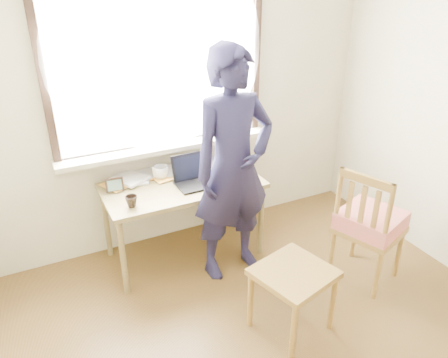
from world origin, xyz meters
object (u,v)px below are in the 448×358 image
side_chair (370,223)px  work_chair (293,280)px  mug_dark (132,201)px  desk (183,191)px  laptop (195,177)px  mug_white (161,172)px  person (233,168)px

side_chair → work_chair: bearing=-166.7°
mug_dark → desk: bearing=21.3°
laptop → mug_white: laptop is taller
person → desk: bearing=125.6°
laptop → side_chair: (1.08, -0.91, -0.23)m
laptop → mug_dark: (-0.58, -0.15, -0.01)m
work_chair → side_chair: side_chair is taller
work_chair → person: (-0.05, 0.79, 0.52)m
work_chair → side_chair: 0.87m
mug_dark → work_chair: (0.82, -0.96, -0.33)m
laptop → work_chair: size_ratio=0.60×
desk → laptop: 0.17m
laptop → mug_dark: size_ratio=3.70×
desk → laptop: size_ratio=3.77×
laptop → mug_dark: laptop is taller
mug_white → work_chair: mug_white is taller
mug_white → mug_dark: bearing=-134.1°
work_chair → side_chair: size_ratio=0.59×
side_chair → person: person is taller
mug_white → work_chair: bearing=-70.7°
work_chair → side_chair: (0.84, 0.20, 0.11)m
desk → mug_dark: mug_dark is taller
laptop → person: 0.41m
mug_white → side_chair: side_chair is taller
side_chair → laptop: bearing=139.7°
mug_white → work_chair: 1.44m
mug_white → person: person is taller
mug_white → side_chair: bearing=-40.7°
mug_white → person: size_ratio=0.07×
work_chair → person: bearing=93.6°
laptop → mug_white: size_ratio=2.54×
work_chair → person: 0.95m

